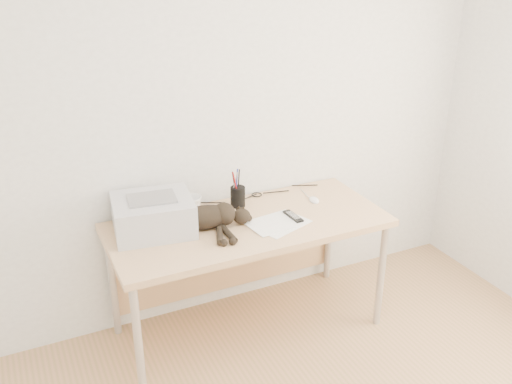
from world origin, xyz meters
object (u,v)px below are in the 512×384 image
desk (242,236)px  pen_cup (238,196)px  printer (153,215)px  cat (201,220)px  mug (192,205)px  mouse (314,199)px

desk → pen_cup: 0.24m
printer → cat: 0.26m
mug → mouse: mug is taller
mug → mouse: (0.73, -0.16, -0.04)m
printer → cat: bearing=-23.1°
printer → mug: 0.30m
printer → desk: bearing=-4.4°
printer → pen_cup: bearing=9.9°
mug → cat: bearing=-97.7°
desk → mouse: bearing=0.1°
desk → pen_cup: bearing=76.7°
pen_cup → mouse: pen_cup is taller
pen_cup → mug: bearing=174.6°
cat → mug: (0.03, 0.22, -0.01)m
mouse → desk: bearing=-168.6°
mug → desk: bearing=-33.1°
desk → mouse: 0.51m
mug → printer: bearing=-155.6°
printer → pen_cup: (0.55, 0.10, -0.03)m
printer → mouse: bearing=-2.2°
desk → cat: 0.35m
cat → desk: bearing=20.6°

